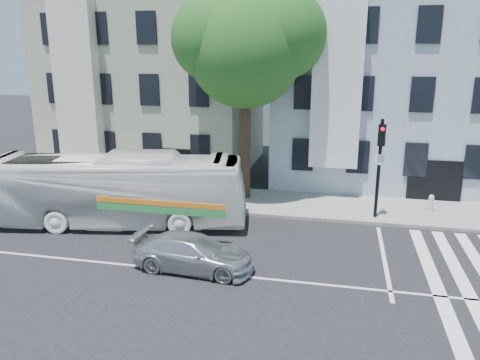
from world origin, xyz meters
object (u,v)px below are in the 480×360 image
(traffic_signal, at_px, (380,157))
(fire_hydrant, at_px, (431,203))
(bus, at_px, (115,190))
(sedan, at_px, (193,253))

(traffic_signal, bearing_deg, fire_hydrant, 43.65)
(bus, bearing_deg, sedan, -137.19)
(sedan, xyz_separation_m, traffic_signal, (6.52, 6.42, 2.35))
(bus, height_order, fire_hydrant, bus)
(bus, distance_m, fire_hydrant, 14.53)
(sedan, distance_m, traffic_signal, 9.45)
(fire_hydrant, bearing_deg, traffic_signal, -149.38)
(traffic_signal, height_order, fire_hydrant, traffic_signal)
(traffic_signal, xyz_separation_m, fire_hydrant, (2.60, 1.54, -2.42))
(bus, xyz_separation_m, fire_hydrant, (13.81, 4.40, -1.03))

